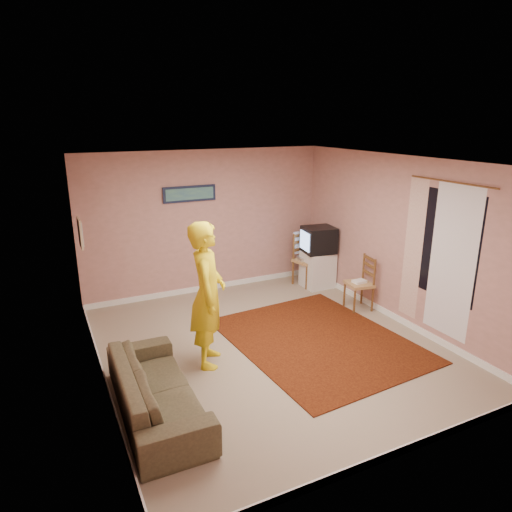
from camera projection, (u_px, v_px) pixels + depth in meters
name	position (u px, v px, depth m)	size (l,w,h in m)	color
ground	(269.00, 347.00, 6.49)	(5.00, 5.00, 0.00)	gray
wall_back	(206.00, 223.00, 8.27)	(4.50, 0.02, 2.60)	tan
wall_front	(403.00, 337.00, 3.96)	(4.50, 0.02, 2.60)	tan
wall_left	(94.00, 285.00, 5.18)	(0.02, 5.00, 2.60)	tan
wall_right	(399.00, 241.00, 7.05)	(0.02, 5.00, 2.60)	tan
ceiling	(271.00, 161.00, 5.74)	(4.50, 5.00, 0.02)	white
baseboard_back	(208.00, 287.00, 8.62)	(4.50, 0.02, 0.10)	white
baseboard_front	(389.00, 455.00, 4.33)	(4.50, 0.02, 0.10)	white
baseboard_left	(106.00, 381.00, 5.54)	(0.02, 5.00, 0.10)	white
baseboard_right	(391.00, 315.00, 7.41)	(0.02, 5.00, 0.10)	white
window	(446.00, 245.00, 6.23)	(0.01, 1.10, 1.50)	black
curtain_sheer	(452.00, 262.00, 6.15)	(0.01, 0.75, 2.10)	white
curtain_floral	(413.00, 250.00, 6.75)	(0.01, 0.35, 2.10)	#F0E4CC
curtain_rod	(451.00, 182.00, 5.96)	(0.02, 0.02, 1.40)	brown
picture_back	(190.00, 194.00, 7.95)	(0.95, 0.04, 0.28)	#121932
picture_left	(80.00, 233.00, 6.49)	(0.04, 0.38, 0.42)	tan
area_rug	(318.00, 340.00, 6.67)	(2.29, 2.86, 0.02)	black
tv_cabinet	(318.00, 269.00, 8.71)	(0.54, 0.49, 0.69)	silver
crt_tv	(318.00, 240.00, 8.54)	(0.63, 0.58, 0.49)	black
chair_a	(307.00, 254.00, 8.73)	(0.54, 0.53, 0.55)	#A17B4E
dvd_player	(307.00, 258.00, 8.76)	(0.35, 0.25, 0.06)	#B2B2B7
blue_throw	(303.00, 242.00, 8.84)	(0.41, 0.05, 0.43)	#97BBF7
chair_b	(360.00, 278.00, 7.63)	(0.45, 0.47, 0.50)	#A17B4E
game_console	(359.00, 281.00, 7.65)	(0.21, 0.16, 0.04)	white
sofa	(156.00, 389.00, 4.97)	(1.99, 0.78, 0.58)	brown
person	(208.00, 295.00, 5.82)	(0.70, 0.46, 1.92)	yellow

